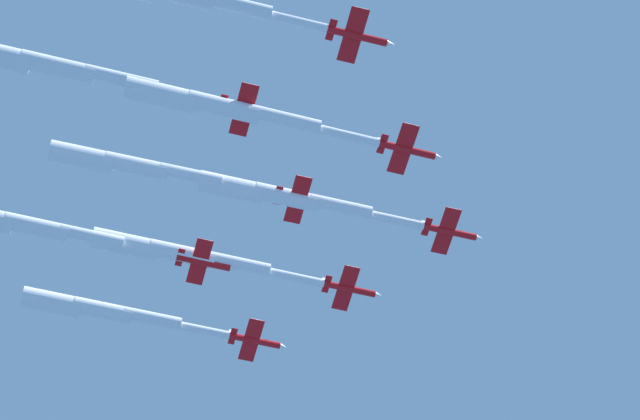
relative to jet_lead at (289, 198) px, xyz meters
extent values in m
cylinder|color=red|center=(19.79, -17.77, 0.04)|extent=(7.59, 6.91, 1.27)
cone|color=white|center=(23.58, -21.11, 0.04)|extent=(1.77, 1.76, 1.21)
cylinder|color=black|center=(16.23, -14.62, 0.04)|extent=(1.08, 1.11, 0.95)
ellipsoid|color=black|center=(21.33, -19.02, 0.50)|extent=(2.00, 1.90, 0.80)
cube|color=red|center=(19.38, -17.41, -0.01)|extent=(7.52, 8.01, 1.55)
cube|color=white|center=(21.90, -14.56, -0.59)|extent=(2.19, 2.05, 0.22)
cube|color=white|center=(16.88, -20.25, 0.70)|extent=(2.19, 2.05, 0.22)
cube|color=red|center=(16.96, -15.26, 0.04)|extent=(2.92, 3.11, 0.64)
cube|color=white|center=(17.06, -15.14, 0.97)|extent=(1.34, 1.25, 1.89)
cylinder|color=white|center=(12.70, -11.51, 0.04)|extent=(8.66, 7.91, 1.62)
cylinder|color=white|center=(5.90, -5.90, 0.09)|extent=(9.20, 8.52, 2.42)
cylinder|color=white|center=(-0.43, 0.23, 0.02)|extent=(9.73, 9.13, 3.23)
cylinder|color=white|center=(-6.75, 6.39, -0.06)|extent=(10.27, 9.73, 4.04)
cylinder|color=red|center=(20.60, 1.95, -0.58)|extent=(7.64, 6.88, 1.29)
cone|color=white|center=(24.42, -1.36, -0.58)|extent=(1.79, 1.78, 1.23)
cylinder|color=black|center=(17.02, 5.07, -0.58)|extent=(1.09, 1.13, 0.97)
ellipsoid|color=black|center=(22.16, 0.73, -0.12)|extent=(2.01, 1.91, 0.82)
cube|color=red|center=(20.19, 2.30, -0.63)|extent=(7.46, 8.01, 1.78)
cube|color=white|center=(22.67, 5.16, -1.31)|extent=(2.20, 2.04, 0.23)
cube|color=white|center=(17.72, -0.54, 0.19)|extent=(2.20, 2.04, 0.23)
cube|color=red|center=(17.75, 4.43, -0.58)|extent=(2.90, 3.11, 0.72)
cube|color=white|center=(17.87, 4.57, 0.35)|extent=(1.38, 1.29, 1.89)
cylinder|color=white|center=(13.29, 8.30, -0.58)|extent=(9.14, 8.23, 1.65)
cylinder|color=white|center=(6.09, 14.16, -0.52)|extent=(9.67, 8.86, 2.47)
cylinder|color=white|center=(-0.65, 20.55, -0.61)|extent=(10.21, 9.48, 3.29)
cylinder|color=white|center=(-7.37, 26.96, -0.69)|extent=(10.75, 10.10, 4.12)
cylinder|color=red|center=(0.37, -21.30, -3.07)|extent=(7.64, 6.82, 1.26)
cone|color=white|center=(4.20, -24.60, -3.07)|extent=(1.76, 1.75, 1.19)
cylinder|color=black|center=(-3.23, -18.20, -3.07)|extent=(1.07, 1.10, 0.94)
ellipsoid|color=black|center=(1.92, -22.54, -2.61)|extent=(2.00, 1.89, 0.79)
cube|color=red|center=(-0.04, -20.95, -3.12)|extent=(7.48, 8.07, 1.42)
cube|color=white|center=(2.45, -18.06, -3.64)|extent=(2.20, 2.04, 0.21)
cube|color=white|center=(-2.52, -23.83, -2.47)|extent=(2.20, 2.04, 0.21)
cube|color=red|center=(-2.49, -18.83, -3.07)|extent=(2.91, 3.13, 0.59)
cube|color=white|center=(-2.40, -18.72, -2.14)|extent=(1.33, 1.22, 1.90)
cylinder|color=white|center=(-6.98, -14.97, -3.07)|extent=(9.14, 8.19, 1.60)
cylinder|color=white|center=(-14.21, -9.13, -3.03)|extent=(9.66, 8.79, 2.40)
cylinder|color=white|center=(-20.99, -2.75, -3.09)|extent=(10.19, 9.40, 3.20)
cylinder|color=white|center=(-27.75, 3.64, -3.16)|extent=(10.71, 10.00, 3.99)
cylinder|color=red|center=(1.19, -1.58, -0.37)|extent=(7.55, 6.93, 1.25)
cone|color=white|center=(4.95, -4.95, -0.37)|extent=(1.76, 1.75, 1.19)
cylinder|color=black|center=(-2.36, 1.58, -0.37)|extent=(1.07, 1.10, 0.94)
ellipsoid|color=black|center=(2.71, -2.85, 0.09)|extent=(1.99, 1.90, 0.79)
cube|color=red|center=(0.78, -1.23, -0.42)|extent=(7.56, 8.01, 1.40)
cube|color=white|center=(3.32, 1.62, -0.93)|extent=(2.19, 2.06, 0.20)
cube|color=white|center=(-1.75, -4.06, 0.22)|extent=(2.19, 2.06, 0.20)
cube|color=red|center=(-1.63, 0.94, -0.37)|extent=(2.94, 3.10, 0.58)
cube|color=white|center=(-1.54, 1.04, 0.56)|extent=(1.31, 1.23, 1.90)
cylinder|color=white|center=(-5.74, 4.61, -0.37)|extent=(8.34, 7.69, 1.59)
cylinder|color=white|center=(-12.27, 10.05, -0.33)|extent=(8.87, 8.29, 2.39)
cylinder|color=white|center=(-18.33, 16.01, -0.39)|extent=(9.40, 8.88, 3.19)
cylinder|color=white|center=(-24.37, 21.99, -0.46)|extent=(9.93, 9.48, 3.98)
cylinder|color=red|center=(21.42, 21.68, -0.71)|extent=(7.64, 6.87, 1.28)
cone|color=white|center=(25.23, 18.37, -0.71)|extent=(1.78, 1.77, 1.22)
cylinder|color=black|center=(17.83, 24.79, -0.71)|extent=(1.08, 1.12, 0.96)
ellipsoid|color=black|center=(22.97, 20.44, -0.25)|extent=(2.01, 1.90, 0.81)
cube|color=red|center=(21.00, 22.02, -0.76)|extent=(7.47, 8.02, 1.69)
cube|color=white|center=(23.49, 24.89, -1.40)|extent=(2.20, 2.04, 0.23)
cube|color=white|center=(18.53, 19.17, 0.03)|extent=(2.20, 2.04, 0.23)
cube|color=red|center=(18.56, 24.15, -0.71)|extent=(2.90, 3.11, 0.69)
cube|color=white|center=(18.68, 24.28, 0.23)|extent=(1.37, 1.27, 1.89)
cylinder|color=white|center=(14.40, 27.76, -0.71)|extent=(8.44, 7.62, 1.63)
cylinder|color=white|center=(7.80, 33.10, -0.65)|extent=(8.97, 8.24, 2.45)
cylinder|color=white|center=(1.66, 38.96, -0.73)|extent=(9.51, 8.86, 3.27)
cylinder|color=white|center=(-4.46, 44.84, -0.81)|extent=(10.04, 9.48, 4.09)
cylinder|color=red|center=(-19.05, -24.84, -0.60)|extent=(7.60, 6.90, 1.28)
cone|color=white|center=(-15.25, -28.17, -0.60)|extent=(1.78, 1.77, 1.22)
cylinder|color=black|center=(-22.61, -21.70, -0.60)|extent=(1.08, 1.12, 0.96)
ellipsoid|color=black|center=(-17.50, -26.08, -0.14)|extent=(2.00, 1.91, 0.81)
cube|color=red|center=(-19.46, -24.49, -0.65)|extent=(7.50, 8.01, 1.65)
cube|color=white|center=(-16.95, -21.63, -1.27)|extent=(2.19, 2.05, 0.22)
cube|color=white|center=(-21.95, -27.32, 0.12)|extent=(2.19, 2.05, 0.22)
cube|color=red|center=(-21.88, -22.34, -0.60)|extent=(2.92, 3.10, 0.68)
cube|color=white|center=(-21.77, -22.21, 0.34)|extent=(1.36, 1.27, 1.89)
cylinder|color=white|center=(-25.96, -18.76, -0.60)|extent=(8.26, 7.54, 1.63)
cylinder|color=white|center=(-32.40, -13.48, -0.54)|extent=(8.80, 8.15, 2.44)
cylinder|color=red|center=(2.00, 18.14, -1.72)|extent=(7.66, 6.83, 1.28)
cone|color=white|center=(5.83, 14.85, -1.72)|extent=(1.78, 1.77, 1.21)
cylinder|color=black|center=(-1.60, 21.23, -1.72)|extent=(1.08, 1.12, 0.96)
ellipsoid|color=black|center=(3.55, 16.91, -1.26)|extent=(2.01, 1.90, 0.80)
cube|color=red|center=(1.58, 18.49, -1.77)|extent=(7.45, 8.05, 1.60)
cube|color=white|center=(4.06, 21.37, -2.38)|extent=(2.21, 2.03, 0.22)
cube|color=white|center=(-0.88, 15.62, -1.03)|extent=(2.21, 2.03, 0.22)
cube|color=red|center=(-0.87, 20.60, -1.72)|extent=(2.90, 3.12, 0.66)
cube|color=white|center=(-0.76, 20.73, -0.79)|extent=(1.36, 1.25, 1.89)
cylinder|color=white|center=(-5.17, 24.29, -1.72)|extent=(8.73, 7.82, 1.62)
cylinder|color=white|center=(-12.03, 29.80, -1.67)|extent=(9.26, 8.44, 2.43)
cylinder|color=white|center=(-18.43, 35.84, -1.74)|extent=(9.79, 9.05, 3.25)
cylinder|color=red|center=(-18.23, -5.12, -2.42)|extent=(7.63, 6.87, 1.28)
cone|color=white|center=(-14.42, -8.43, -2.42)|extent=(1.78, 1.77, 1.21)
cylinder|color=black|center=(-21.82, -2.00, -2.42)|extent=(1.08, 1.12, 0.96)
ellipsoid|color=black|center=(-16.68, -6.35, -1.96)|extent=(2.00, 1.90, 0.80)
cube|color=red|center=(-18.65, -4.77, -2.47)|extent=(7.48, 8.03, 1.60)
cube|color=white|center=(-16.15, -1.90, -3.07)|extent=(2.20, 2.04, 0.22)
cube|color=white|center=(-21.12, -7.62, -1.73)|extent=(2.20, 2.04, 0.22)
cube|color=red|center=(-21.09, -2.64, -2.42)|extent=(2.91, 3.11, 0.66)
cube|color=white|center=(-20.98, -2.51, -1.48)|extent=(1.35, 1.26, 1.89)
cylinder|color=white|center=(-25.54, 1.24, -2.42)|extent=(9.11, 8.22, 1.62)
cylinder|color=white|center=(-32.73, 7.10, -2.37)|extent=(9.65, 8.83, 2.43)
cylinder|color=white|center=(-39.47, 13.49, -2.44)|extent=(10.18, 9.44, 3.25)
camera|label=1|loc=(-101.53, -73.03, -167.69)|focal=74.58mm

